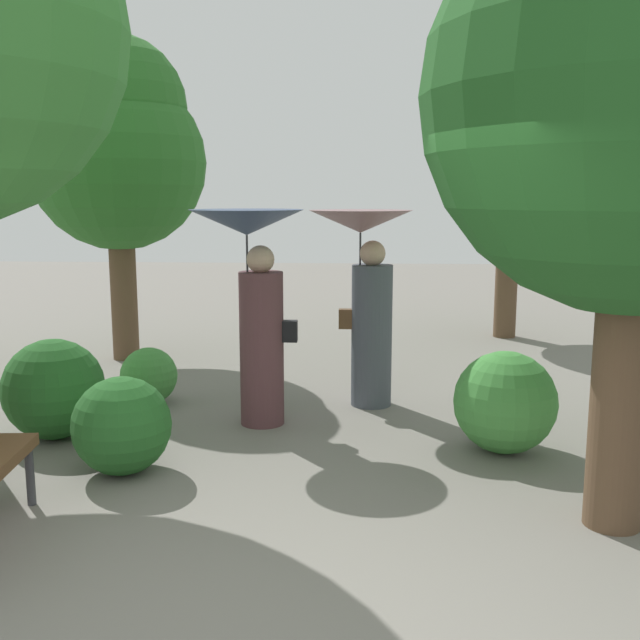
{
  "coord_description": "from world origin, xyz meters",
  "views": [
    {
      "loc": [
        0.43,
        -3.24,
        2.15
      ],
      "look_at": [
        0.0,
        3.95,
        0.92
      ],
      "focal_mm": 41.17,
      "sensor_mm": 36.0,
      "label": 1
    }
  ],
  "objects_px": {
    "person_left": "(255,285)",
    "person_right": "(366,279)",
    "tree_near_left": "(117,146)",
    "tree_near_right": "(512,157)"
  },
  "relations": [
    {
      "from": "tree_near_right",
      "to": "person_left",
      "type": "bearing_deg",
      "value": -125.08
    },
    {
      "from": "tree_near_right",
      "to": "person_right",
      "type": "bearing_deg",
      "value": -119.19
    },
    {
      "from": "person_right",
      "to": "tree_near_left",
      "type": "relative_size",
      "value": 0.48
    },
    {
      "from": "person_left",
      "to": "person_right",
      "type": "bearing_deg",
      "value": -55.08
    },
    {
      "from": "person_right",
      "to": "tree_near_left",
      "type": "height_order",
      "value": "tree_near_left"
    },
    {
      "from": "person_left",
      "to": "tree_near_left",
      "type": "relative_size",
      "value": 0.49
    },
    {
      "from": "person_right",
      "to": "tree_near_right",
      "type": "distance_m",
      "value": 4.59
    },
    {
      "from": "person_left",
      "to": "tree_near_left",
      "type": "height_order",
      "value": "tree_near_left"
    },
    {
      "from": "person_left",
      "to": "tree_near_right",
      "type": "relative_size",
      "value": 0.5
    },
    {
      "from": "tree_near_left",
      "to": "tree_near_right",
      "type": "xyz_separation_m",
      "value": [
        5.31,
        1.84,
        -0.07
      ]
    }
  ]
}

